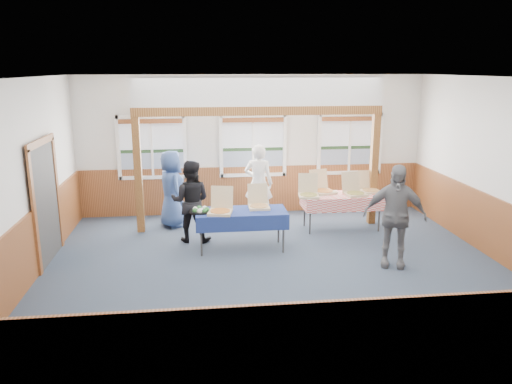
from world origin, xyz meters
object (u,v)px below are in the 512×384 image
Objects in this scene: man_blue at (171,189)px; person_grey at (395,216)px; woman_black at (191,201)px; woman_white at (259,183)px; table_left at (241,214)px; table_right at (342,197)px.

person_grey is (3.89, -2.69, 0.07)m from man_blue.
woman_black is 3.86m from person_grey.
woman_white is at bearing -108.13° from man_blue.
woman_white is at bearing 144.83° from person_grey.
table_left is at bearing 88.58° from woman_white.
table_left is at bearing 176.39° from person_grey.
man_blue is at bearing -178.74° from table_right.
person_grey is (1.99, -2.84, 0.03)m from woman_white.
person_grey is at bearing 140.83° from woman_white.
woman_black is (-3.16, -0.38, 0.11)m from table_right.
woman_black is at bearing 179.91° from man_blue.
man_blue reaches higher than woman_black.
person_grey is at bearing -34.37° from table_left.
woman_black is at bearing 136.80° from table_left.
woman_black is 1.08m from man_blue.
woman_white is (-1.68, 0.77, 0.17)m from table_right.
table_left is 1.12m from woman_black.
woman_white is 1.07× the size of woman_black.
woman_white is 3.47m from person_grey.
table_left is 1.11× the size of woman_black.
person_grey reaches higher than man_blue.
table_left is 1.83m from woman_white.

